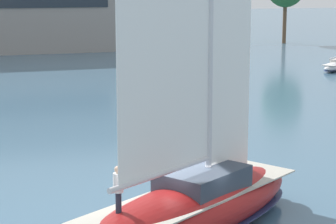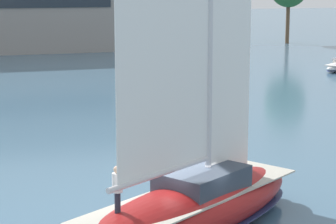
{
  "view_description": "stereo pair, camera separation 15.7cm",
  "coord_description": "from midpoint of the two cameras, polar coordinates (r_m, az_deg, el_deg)",
  "views": [
    {
      "loc": [
        -7.87,
        -21.57,
        9.17
      ],
      "look_at": [
        0.0,
        3.0,
        4.08
      ],
      "focal_mm": 70.0,
      "sensor_mm": 36.0,
      "label": 1
    },
    {
      "loc": [
        -7.72,
        -21.62,
        9.17
      ],
      "look_at": [
        0.0,
        3.0,
        4.08
      ],
      "focal_mm": 70.0,
      "sensor_mm": 36.0,
      "label": 2
    }
  ],
  "objects": [
    {
      "name": "sailboat_main",
      "position": [
        24.31,
        2.36,
        -7.88
      ],
      "size": [
        11.72,
        9.1,
        16.18
      ],
      "color": "maroon",
      "rests_on": "ground"
    }
  ]
}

